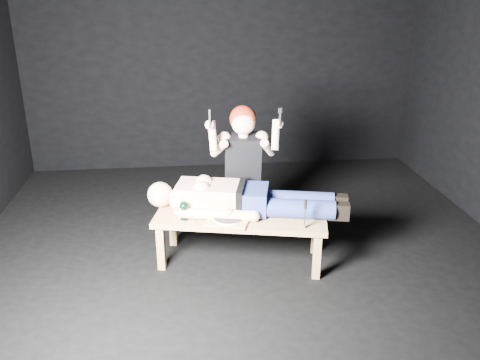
{
  "coord_description": "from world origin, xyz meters",
  "views": [
    {
      "loc": [
        -0.48,
        -4.02,
        2.31
      ],
      "look_at": [
        -0.04,
        -0.04,
        0.75
      ],
      "focal_mm": 37.77,
      "sensor_mm": 36.0,
      "label": 1
    }
  ],
  "objects_px": {
    "table": "(241,238)",
    "lying_man": "(247,196)",
    "carving_knife": "(305,214)",
    "serving_tray": "(228,221)",
    "kneeling_woman": "(242,170)",
    "goblet": "(184,211)"
  },
  "relations": [
    {
      "from": "kneeling_woman",
      "to": "goblet",
      "type": "height_order",
      "value": "kneeling_woman"
    },
    {
      "from": "table",
      "to": "serving_tray",
      "type": "bearing_deg",
      "value": -120.71
    },
    {
      "from": "table",
      "to": "lying_man",
      "type": "relative_size",
      "value": 0.91
    },
    {
      "from": "lying_man",
      "to": "kneeling_woman",
      "type": "bearing_deg",
      "value": 101.86
    },
    {
      "from": "serving_tray",
      "to": "goblet",
      "type": "xyz_separation_m",
      "value": [
        -0.36,
        0.08,
        0.07
      ]
    },
    {
      "from": "lying_man",
      "to": "serving_tray",
      "type": "distance_m",
      "value": 0.31
    },
    {
      "from": "carving_knife",
      "to": "serving_tray",
      "type": "bearing_deg",
      "value": 175.81
    },
    {
      "from": "kneeling_woman",
      "to": "goblet",
      "type": "distance_m",
      "value": 0.79
    },
    {
      "from": "table",
      "to": "serving_tray",
      "type": "xyz_separation_m",
      "value": [
        -0.12,
        -0.13,
        0.24
      ]
    },
    {
      "from": "goblet",
      "to": "carving_knife",
      "type": "distance_m",
      "value": 1.01
    },
    {
      "from": "goblet",
      "to": "serving_tray",
      "type": "bearing_deg",
      "value": -13.14
    },
    {
      "from": "table",
      "to": "kneeling_woman",
      "type": "xyz_separation_m",
      "value": [
        0.07,
        0.5,
        0.45
      ]
    },
    {
      "from": "serving_tray",
      "to": "carving_knife",
      "type": "height_order",
      "value": "carving_knife"
    },
    {
      "from": "carving_knife",
      "to": "lying_man",
      "type": "bearing_deg",
      "value": 150.12
    },
    {
      "from": "table",
      "to": "kneeling_woman",
      "type": "bearing_deg",
      "value": 94.45
    },
    {
      "from": "table",
      "to": "goblet",
      "type": "relative_size",
      "value": 8.89
    },
    {
      "from": "lying_man",
      "to": "kneeling_woman",
      "type": "height_order",
      "value": "kneeling_woman"
    },
    {
      "from": "goblet",
      "to": "kneeling_woman",
      "type": "bearing_deg",
      "value": 44.66
    },
    {
      "from": "goblet",
      "to": "carving_knife",
      "type": "relative_size",
      "value": 0.67
    },
    {
      "from": "goblet",
      "to": "lying_man",
      "type": "bearing_deg",
      "value": 12.12
    },
    {
      "from": "lying_man",
      "to": "serving_tray",
      "type": "relative_size",
      "value": 4.62
    },
    {
      "from": "kneeling_woman",
      "to": "serving_tray",
      "type": "relative_size",
      "value": 3.89
    }
  ]
}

